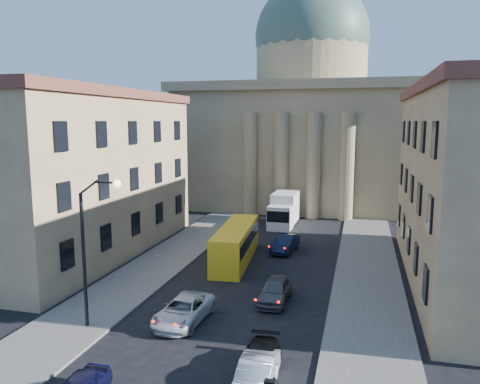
{
  "coord_description": "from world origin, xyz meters",
  "views": [
    {
      "loc": [
        7.72,
        -14.79,
        12.01
      ],
      "look_at": [
        -0.31,
        15.94,
        7.16
      ],
      "focal_mm": 35.0,
      "sensor_mm": 36.0,
      "label": 1
    }
  ],
  "objects_px": {
    "street_lamp": "(91,241)",
    "city_bus": "(236,242)",
    "car_right_near": "(255,377)",
    "box_truck": "(284,211)"
  },
  "relations": [
    {
      "from": "box_truck",
      "to": "street_lamp",
      "type": "bearing_deg",
      "value": -100.78
    },
    {
      "from": "city_bus",
      "to": "box_truck",
      "type": "xyz_separation_m",
      "value": [
        1.71,
        14.77,
        0.11
      ]
    },
    {
      "from": "street_lamp",
      "to": "city_bus",
      "type": "xyz_separation_m",
      "value": [
        4.44,
        15.0,
        -3.66
      ]
    },
    {
      "from": "street_lamp",
      "to": "city_bus",
      "type": "height_order",
      "value": "street_lamp"
    },
    {
      "from": "city_bus",
      "to": "car_right_near",
      "type": "bearing_deg",
      "value": -77.27
    },
    {
      "from": "street_lamp",
      "to": "box_truck",
      "type": "relative_size",
      "value": 1.31
    },
    {
      "from": "city_bus",
      "to": "street_lamp",
      "type": "bearing_deg",
      "value": -111.43
    },
    {
      "from": "street_lamp",
      "to": "city_bus",
      "type": "bearing_deg",
      "value": 73.49
    },
    {
      "from": "street_lamp",
      "to": "city_bus",
      "type": "relative_size",
      "value": 0.81
    },
    {
      "from": "car_right_near",
      "to": "box_truck",
      "type": "relative_size",
      "value": 0.65
    }
  ]
}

